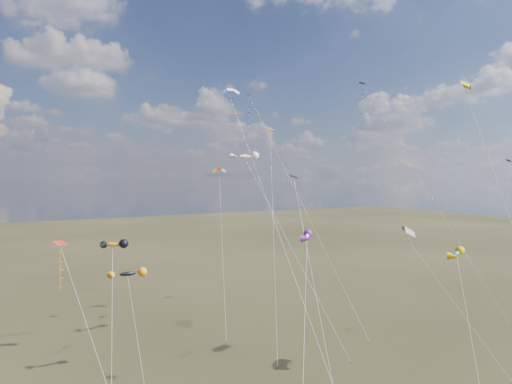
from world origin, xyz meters
TOP-DOWN VIEW (x-y plane):
  - diamond_black_high at (26.46, 25.96)m, footprint 10.03×20.59m
  - diamond_navy_tall at (5.35, 26.78)m, footprint 9.25×15.90m
  - diamond_black_mid at (-3.03, 3.92)m, footprint 6.47×15.89m
  - diamond_red_low at (-22.15, 12.64)m, footprint 4.02×12.47m
  - diamond_navy_right at (31.05, 5.43)m, footprint 10.72×14.10m
  - diamond_orange_center at (4.95, 22.19)m, footprint 8.47×14.63m
  - parafoil_yellow at (19.89, 4.26)m, footprint 17.10×22.59m
  - parafoil_blue_white at (-2.78, 19.03)m, footprint 2.40×23.64m
  - parafoil_striped at (11.48, 5.04)m, footprint 7.99×9.67m
  - parafoil_tricolor at (3.58, 35.33)m, footprint 6.89×14.67m
  - novelty_black_orange at (-14.65, 20.54)m, footprint 3.63×6.54m
  - novelty_orange_black at (-17.46, 15.13)m, footprint 3.67×10.00m
  - novelty_white_purple at (-4.18, 2.36)m, footprint 10.03×12.33m
  - novelty_redwhite_stripe at (1.87, 23.97)m, footprint 7.33×15.83m
  - novelty_blue_yellow at (6.10, -4.67)m, footprint 6.96×8.40m

SIDE VIEW (x-z plane):
  - novelty_black_orange at x=-14.65m, z-range 4.89..15.73m
  - diamond_red_low at x=-22.15m, z-range 4.91..20.27m
  - novelty_blue_yellow at x=6.10m, z-range 6.92..21.84m
  - novelty_orange_black at x=-17.46m, z-range 6.92..21.87m
  - diamond_black_mid at x=-3.03m, z-range 4.13..25.17m
  - parafoil_striped at x=11.48m, z-range 7.23..23.32m
  - novelty_white_purple at x=-4.18m, z-range 7.60..23.83m
  - diamond_navy_right at x=31.05m, z-range 7.47..30.56m
  - diamond_orange_center at x=4.95m, z-range 5.53..33.34m
  - parafoil_tricolor at x=3.58m, z-range 10.55..33.02m
  - novelty_redwhite_stripe at x=1.87m, z-range 11.37..35.49m
  - diamond_navy_tall at x=5.35m, z-range 11.70..44.28m
  - parafoil_blue_white at x=-2.78m, z-range 14.98..46.59m
  - diamond_black_high at x=26.46m, z-range 13.12..49.41m
  - parafoil_yellow at x=19.89m, z-range 15.28..47.52m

